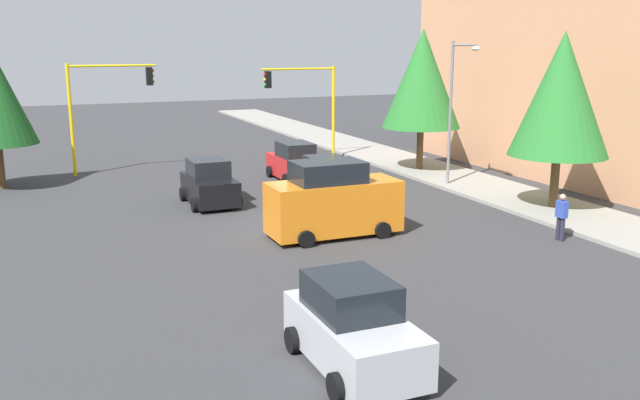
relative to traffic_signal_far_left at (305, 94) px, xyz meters
name	(u,v)px	position (x,y,z in m)	size (l,w,h in m)	color
ground_plane	(304,224)	(14.00, -5.68, -3.94)	(120.00, 120.00, 0.00)	#353538
sidewalk_kerb	(458,179)	(9.00, 4.82, -3.87)	(80.00, 4.00, 0.15)	gray
lane_arrow_near	(370,358)	(25.51, -8.68, -3.94)	(2.40, 1.10, 1.10)	silver
apartment_block	(600,49)	(9.78, 12.82, 2.62)	(21.72, 9.30, 13.11)	tan
traffic_signal_far_left	(305,94)	(0.00, 0.00, 0.00)	(0.36, 4.59, 5.56)	yellow
traffic_signal_far_right	(105,96)	(0.00, -11.41, 0.21)	(0.36, 4.59, 5.88)	yellow
street_lamp_curbside	(456,98)	(10.39, 3.52, 0.40)	(2.15, 0.28, 7.00)	slate
tree_roadside_mid	(422,79)	(6.00, 4.32, 1.09)	(4.20, 4.20, 7.67)	brown
tree_roadside_near	(561,94)	(16.00, 4.82, 0.90)	(4.05, 4.05, 7.39)	brown
delivery_van_orange	(333,202)	(16.00, -5.35, -2.66)	(2.22, 4.80, 2.77)	orange
car_red	(294,163)	(5.63, -2.88, -3.05)	(3.95, 2.03, 1.98)	red
car_black	(209,184)	(9.22, -8.23, -3.05)	(3.69, 2.11, 1.98)	black
car_yellow	(325,181)	(10.49, -3.28, -3.05)	(3.97, 1.97, 1.98)	yellow
car_silver	(353,328)	(25.71, -9.21, -3.05)	(3.89, 2.12, 1.98)	#B2B5BA
pedestrian_crossing	(561,216)	(19.73, 1.87, -3.03)	(0.40, 0.24, 1.70)	#262638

